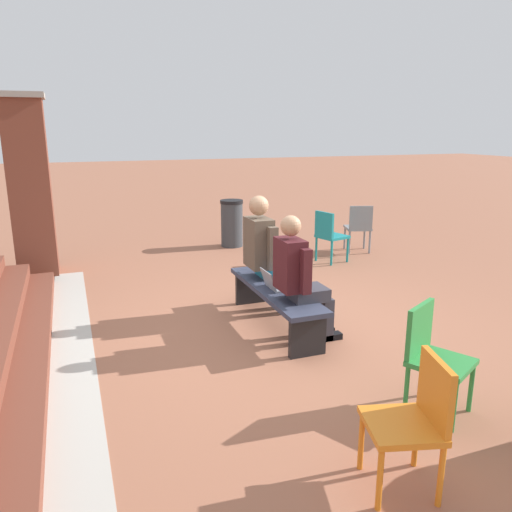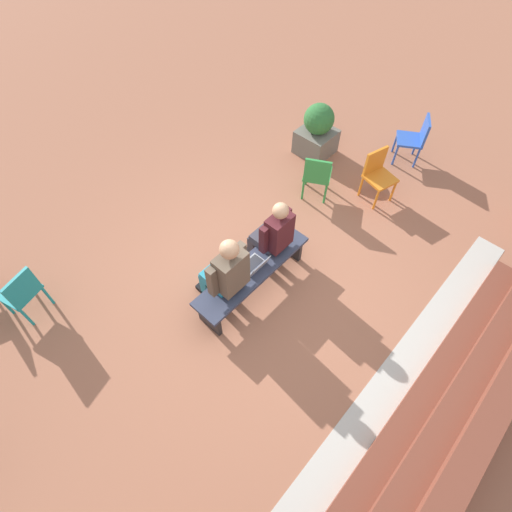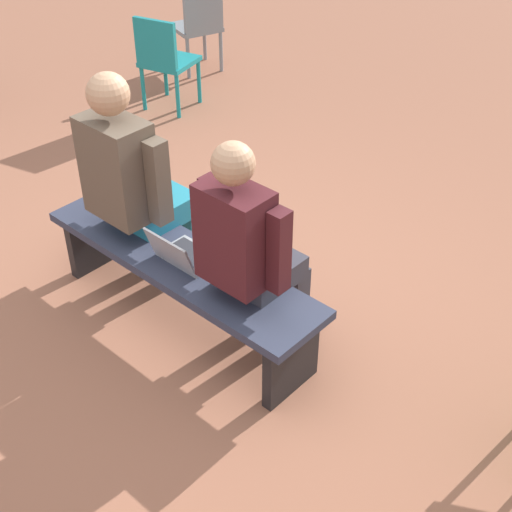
{
  "view_description": "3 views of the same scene",
  "coord_description": "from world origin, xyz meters",
  "px_view_note": "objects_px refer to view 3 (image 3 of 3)",
  "views": [
    {
      "loc": [
        -4.64,
        2.0,
        2.14
      ],
      "look_at": [
        0.42,
        0.09,
        0.74
      ],
      "focal_mm": 35.0,
      "sensor_mm": 36.0,
      "label": 1
    },
    {
      "loc": [
        2.26,
        2.0,
        4.71
      ],
      "look_at": [
        0.17,
        0.08,
        0.87
      ],
      "focal_mm": 28.0,
      "sensor_mm": 36.0,
      "label": 2
    },
    {
      "loc": [
        -2.26,
        2.0,
        2.76
      ],
      "look_at": [
        -0.27,
        -0.2,
        0.56
      ],
      "focal_mm": 50.0,
      "sensor_mm": 36.0,
      "label": 3
    }
  ],
  "objects_px": {
    "plastic_chair_by_pillar": "(199,23)",
    "plastic_chair_near_bench_left": "(164,57)",
    "person_student": "(250,247)",
    "laptop": "(183,254)",
    "person_adult": "(136,181)",
    "bench": "(181,271)"
  },
  "relations": [
    {
      "from": "person_adult",
      "to": "plastic_chair_near_bench_left",
      "type": "height_order",
      "value": "person_adult"
    },
    {
      "from": "person_adult",
      "to": "laptop",
      "type": "bearing_deg",
      "value": 169.46
    },
    {
      "from": "laptop",
      "to": "plastic_chair_near_bench_left",
      "type": "relative_size",
      "value": 0.38
    },
    {
      "from": "laptop",
      "to": "bench",
      "type": "bearing_deg",
      "value": -15.92
    },
    {
      "from": "person_student",
      "to": "laptop",
      "type": "bearing_deg",
      "value": 10.62
    },
    {
      "from": "person_adult",
      "to": "laptop",
      "type": "relative_size",
      "value": 4.39
    },
    {
      "from": "plastic_chair_by_pillar",
      "to": "laptop",
      "type": "bearing_deg",
      "value": 134.62
    },
    {
      "from": "person_adult",
      "to": "person_student",
      "type": "bearing_deg",
      "value": 179.67
    },
    {
      "from": "person_adult",
      "to": "bench",
      "type": "bearing_deg",
      "value": 170.03
    },
    {
      "from": "plastic_chair_by_pillar",
      "to": "plastic_chair_near_bench_left",
      "type": "distance_m",
      "value": 0.93
    },
    {
      "from": "bench",
      "to": "plastic_chair_near_bench_left",
      "type": "xyz_separation_m",
      "value": [
        2.2,
        -1.87,
        0.13
      ]
    },
    {
      "from": "person_adult",
      "to": "plastic_chair_by_pillar",
      "type": "xyz_separation_m",
      "value": [
        2.22,
        -2.62,
        -0.26
      ]
    },
    {
      "from": "bench",
      "to": "plastic_chair_by_pillar",
      "type": "bearing_deg",
      "value": -45.71
    },
    {
      "from": "person_adult",
      "to": "plastic_chair_near_bench_left",
      "type": "distance_m",
      "value": 2.55
    },
    {
      "from": "laptop",
      "to": "plastic_chair_by_pillar",
      "type": "xyz_separation_m",
      "value": [
        2.67,
        -2.7,
        -0.02
      ]
    },
    {
      "from": "plastic_chair_by_pillar",
      "to": "plastic_chair_near_bench_left",
      "type": "height_order",
      "value": "same"
    },
    {
      "from": "person_student",
      "to": "person_adult",
      "type": "relative_size",
      "value": 0.94
    },
    {
      "from": "laptop",
      "to": "plastic_chair_near_bench_left",
      "type": "height_order",
      "value": "plastic_chair_near_bench_left"
    },
    {
      "from": "person_student",
      "to": "plastic_chair_near_bench_left",
      "type": "xyz_separation_m",
      "value": [
        2.66,
        -1.8,
        -0.23
      ]
    },
    {
      "from": "person_student",
      "to": "person_adult",
      "type": "bearing_deg",
      "value": -0.33
    },
    {
      "from": "person_student",
      "to": "laptop",
      "type": "distance_m",
      "value": 0.47
    },
    {
      "from": "bench",
      "to": "plastic_chair_by_pillar",
      "type": "distance_m",
      "value": 3.76
    }
  ]
}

